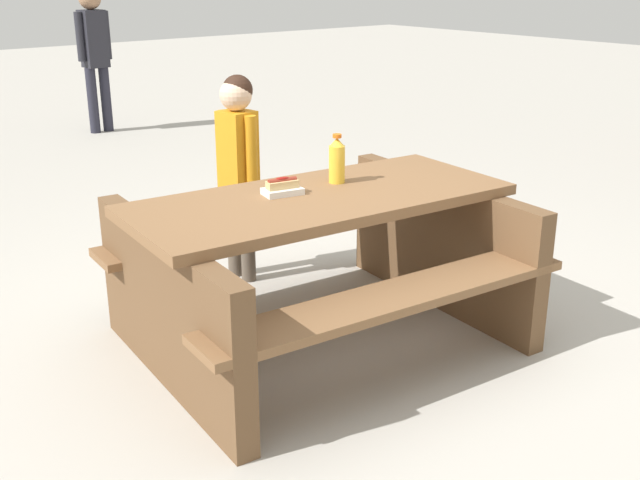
{
  "coord_description": "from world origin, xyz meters",
  "views": [
    {
      "loc": [
        2.19,
        2.68,
        1.77
      ],
      "look_at": [
        0.0,
        0.0,
        0.52
      ],
      "focal_mm": 43.41,
      "sensor_mm": 36.0,
      "label": 1
    }
  ],
  "objects_px": {
    "picnic_table": "(320,256)",
    "soda_bottle": "(337,160)",
    "bystander_adult": "(93,39)",
    "hotdog_tray": "(282,188)",
    "child_in_coat": "(238,152)"
  },
  "relations": [
    {
      "from": "picnic_table",
      "to": "hotdog_tray",
      "type": "distance_m",
      "value": 0.38
    },
    {
      "from": "bystander_adult",
      "to": "soda_bottle",
      "type": "bearing_deg",
      "value": 78.18
    },
    {
      "from": "soda_bottle",
      "to": "child_in_coat",
      "type": "bearing_deg",
      "value": -86.79
    },
    {
      "from": "child_in_coat",
      "to": "bystander_adult",
      "type": "relative_size",
      "value": 0.76
    },
    {
      "from": "hotdog_tray",
      "to": "bystander_adult",
      "type": "bearing_deg",
      "value": -105.19
    },
    {
      "from": "bystander_adult",
      "to": "hotdog_tray",
      "type": "bearing_deg",
      "value": 74.81
    },
    {
      "from": "soda_bottle",
      "to": "hotdog_tray",
      "type": "relative_size",
      "value": 1.21
    },
    {
      "from": "picnic_table",
      "to": "hotdog_tray",
      "type": "xyz_separation_m",
      "value": [
        0.13,
        -0.11,
        0.34
      ]
    },
    {
      "from": "picnic_table",
      "to": "hotdog_tray",
      "type": "height_order",
      "value": "hotdog_tray"
    },
    {
      "from": "hotdog_tray",
      "to": "bystander_adult",
      "type": "height_order",
      "value": "bystander_adult"
    },
    {
      "from": "picnic_table",
      "to": "soda_bottle",
      "type": "distance_m",
      "value": 0.48
    },
    {
      "from": "picnic_table",
      "to": "bystander_adult",
      "type": "height_order",
      "value": "bystander_adult"
    },
    {
      "from": "bystander_adult",
      "to": "picnic_table",
      "type": "bearing_deg",
      "value": 76.43
    },
    {
      "from": "picnic_table",
      "to": "bystander_adult",
      "type": "relative_size",
      "value": 1.24
    },
    {
      "from": "hotdog_tray",
      "to": "child_in_coat",
      "type": "xyz_separation_m",
      "value": [
        -0.29,
        -0.81,
        -0.02
      ]
    }
  ]
}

